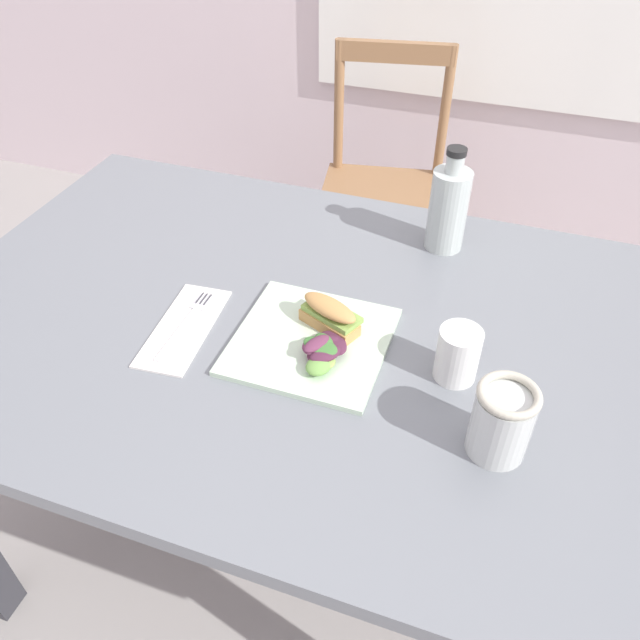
% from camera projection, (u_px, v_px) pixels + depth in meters
% --- Properties ---
extents(ground_plane, '(9.54, 9.54, 0.00)m').
position_uv_depth(ground_plane, '(297.00, 608.00, 1.46)').
color(ground_plane, gray).
extents(dining_table, '(1.32, 0.90, 0.74)m').
position_uv_depth(dining_table, '(289.00, 365.00, 1.19)').
color(dining_table, slate).
rests_on(dining_table, ground).
extents(chair_wooden_far, '(0.47, 0.47, 0.87)m').
position_uv_depth(chair_wooden_far, '(384.00, 190.00, 2.05)').
color(chair_wooden_far, '#8E6642').
rests_on(chair_wooden_far, ground).
extents(plate_lunch, '(0.25, 0.25, 0.01)m').
position_uv_depth(plate_lunch, '(312.00, 341.00, 1.06)').
color(plate_lunch, beige).
rests_on(plate_lunch, dining_table).
extents(sandwich_half_front, '(0.12, 0.09, 0.06)m').
position_uv_depth(sandwich_half_front, '(330.00, 314.00, 1.06)').
color(sandwich_half_front, tan).
rests_on(sandwich_half_front, plate_lunch).
extents(salad_mixed_greens, '(0.08, 0.12, 0.03)m').
position_uv_depth(salad_mixed_greens, '(322.00, 350.00, 1.01)').
color(salad_mixed_greens, '#602D47').
rests_on(salad_mixed_greens, plate_lunch).
extents(napkin_folded, '(0.11, 0.23, 0.00)m').
position_uv_depth(napkin_folded, '(184.00, 327.00, 1.09)').
color(napkin_folded, silver).
rests_on(napkin_folded, dining_table).
extents(fork_on_napkin, '(0.03, 0.19, 0.00)m').
position_uv_depth(fork_on_napkin, '(188.00, 320.00, 1.10)').
color(fork_on_napkin, silver).
rests_on(fork_on_napkin, napkin_folded).
extents(bottle_cold_brew, '(0.08, 0.08, 0.21)m').
position_uv_depth(bottle_cold_brew, '(447.00, 213.00, 1.24)').
color(bottle_cold_brew, black).
rests_on(bottle_cold_brew, dining_table).
extents(mason_jar_iced_tea, '(0.09, 0.09, 0.12)m').
position_uv_depth(mason_jar_iced_tea, '(501.00, 424.00, 0.86)').
color(mason_jar_iced_tea, '#995623').
rests_on(mason_jar_iced_tea, dining_table).
extents(cup_extra_side, '(0.07, 0.07, 0.09)m').
position_uv_depth(cup_extra_side, '(458.00, 354.00, 0.98)').
color(cup_extra_side, white).
rests_on(cup_extra_side, dining_table).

